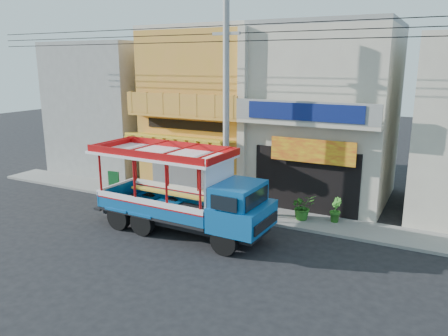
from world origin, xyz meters
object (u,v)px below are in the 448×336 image
utility_pole (229,99)px  green_sign (114,182)px  songthaew_truck (193,195)px  potted_plant_b (335,210)px  potted_plant_a (303,207)px

utility_pole → green_sign: (-6.86, 0.47, -4.51)m
utility_pole → green_sign: size_ratio=29.11×
songthaew_truck → green_sign: songthaew_truck is taller
green_sign → potted_plant_b: potted_plant_b is taller
green_sign → potted_plant_b: (11.18, 0.59, 0.10)m
green_sign → potted_plant_a: (9.92, 0.24, 0.14)m
green_sign → potted_plant_b: 11.20m
utility_pole → songthaew_truck: 4.30m
utility_pole → green_sign: bearing=176.1°
utility_pole → green_sign: utility_pole is taller
songthaew_truck → potted_plant_a: 4.78m
utility_pole → potted_plant_a: (3.06, 0.70, -4.37)m
potted_plant_b → green_sign: bearing=72.9°
songthaew_truck → potted_plant_a: size_ratio=6.75×
potted_plant_a → potted_plant_b: potted_plant_a is taller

